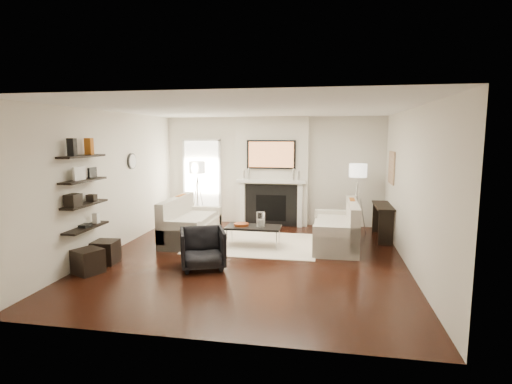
% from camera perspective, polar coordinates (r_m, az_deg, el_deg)
% --- Properties ---
extents(room_envelope, '(6.00, 6.00, 6.00)m').
position_cam_1_polar(room_envelope, '(7.14, -0.84, 0.92)').
color(room_envelope, black).
rests_on(room_envelope, ground).
extents(chimney_breast, '(1.80, 0.25, 2.70)m').
position_cam_1_polar(chimney_breast, '(9.97, 2.29, 2.95)').
color(chimney_breast, silver).
rests_on(chimney_breast, floor).
extents(fireplace_surround, '(1.30, 0.02, 1.04)m').
position_cam_1_polar(fireplace_surround, '(9.94, 2.16, -1.89)').
color(fireplace_surround, black).
rests_on(fireplace_surround, floor).
extents(firebox, '(0.75, 0.02, 0.65)m').
position_cam_1_polar(firebox, '(9.95, 2.16, -2.29)').
color(firebox, black).
rests_on(firebox, floor).
extents(mantel_pilaster_l, '(0.12, 0.08, 1.10)m').
position_cam_1_polar(mantel_pilaster_l, '(10.03, -1.94, -1.63)').
color(mantel_pilaster_l, white).
rests_on(mantel_pilaster_l, floor).
extents(mantel_pilaster_r, '(0.12, 0.08, 1.10)m').
position_cam_1_polar(mantel_pilaster_r, '(9.84, 6.30, -1.87)').
color(mantel_pilaster_r, white).
rests_on(mantel_pilaster_r, floor).
extents(mantel_shelf, '(1.70, 0.18, 0.07)m').
position_cam_1_polar(mantel_shelf, '(9.81, 2.14, 1.51)').
color(mantel_shelf, white).
rests_on(mantel_shelf, chimney_breast).
extents(tv_body, '(1.20, 0.06, 0.70)m').
position_cam_1_polar(tv_body, '(9.78, 2.18, 5.37)').
color(tv_body, black).
rests_on(tv_body, chimney_breast).
extents(tv_screen, '(1.10, 0.00, 0.62)m').
position_cam_1_polar(tv_screen, '(9.75, 2.15, 5.37)').
color(tv_screen, '#BF723F').
rests_on(tv_screen, tv_body).
extents(candlestick_l_tall, '(0.04, 0.04, 0.30)m').
position_cam_1_polar(candlestick_l_tall, '(9.89, -1.01, 2.65)').
color(candlestick_l_tall, silver).
rests_on(candlestick_l_tall, mantel_shelf).
extents(candlestick_l_short, '(0.04, 0.04, 0.24)m').
position_cam_1_polar(candlestick_l_short, '(9.92, -1.74, 2.49)').
color(candlestick_l_short, silver).
rests_on(candlestick_l_short, mantel_shelf).
extents(candlestick_r_tall, '(0.04, 0.04, 0.30)m').
position_cam_1_polar(candlestick_r_tall, '(9.74, 5.36, 2.53)').
color(candlestick_r_tall, silver).
rests_on(candlestick_r_tall, mantel_shelf).
extents(candlestick_r_short, '(0.04, 0.04, 0.24)m').
position_cam_1_polar(candlestick_r_short, '(9.73, 6.13, 2.34)').
color(candlestick_r_short, silver).
rests_on(candlestick_r_short, mantel_shelf).
extents(hallway_panel, '(0.90, 0.02, 2.10)m').
position_cam_1_polar(hallway_panel, '(10.51, -7.68, 1.50)').
color(hallway_panel, white).
rests_on(hallway_panel, floor).
extents(door_trim_l, '(0.06, 0.06, 2.16)m').
position_cam_1_polar(door_trim_l, '(10.64, -10.18, 1.53)').
color(door_trim_l, white).
rests_on(door_trim_l, floor).
extents(door_trim_r, '(0.06, 0.06, 2.16)m').
position_cam_1_polar(door_trim_r, '(10.35, -5.19, 1.44)').
color(door_trim_r, white).
rests_on(door_trim_r, floor).
extents(door_trim_top, '(1.02, 0.06, 0.06)m').
position_cam_1_polar(door_trim_top, '(10.42, -7.83, 7.40)').
color(door_trim_top, white).
rests_on(door_trim_top, wall_back).
extents(rug, '(2.60, 2.00, 0.01)m').
position_cam_1_polar(rug, '(8.39, -0.32, -7.36)').
color(rug, '#F2E0C6').
rests_on(rug, floor).
extents(loveseat_left_base, '(0.85, 1.80, 0.42)m').
position_cam_1_polar(loveseat_left_base, '(8.71, -9.19, -5.50)').
color(loveseat_left_base, beige).
rests_on(loveseat_left_base, floor).
extents(loveseat_left_back, '(0.18, 1.80, 0.80)m').
position_cam_1_polar(loveseat_left_back, '(8.76, -11.31, -3.37)').
color(loveseat_left_back, beige).
rests_on(loveseat_left_back, floor).
extents(loveseat_left_arm_n, '(0.85, 0.18, 0.60)m').
position_cam_1_polar(loveseat_left_arm_n, '(7.95, -11.13, -6.20)').
color(loveseat_left_arm_n, beige).
rests_on(loveseat_left_arm_n, floor).
extents(loveseat_left_arm_s, '(0.85, 0.18, 0.60)m').
position_cam_1_polar(loveseat_left_arm_s, '(9.44, -7.58, -3.85)').
color(loveseat_left_arm_s, beige).
rests_on(loveseat_left_arm_s, floor).
extents(loveseat_left_cushion, '(0.63, 1.44, 0.10)m').
position_cam_1_polar(loveseat_left_cushion, '(8.64, -8.91, -3.85)').
color(loveseat_left_cushion, beige).
rests_on(loveseat_left_cushion, loveseat_left_base).
extents(pillow_left_orange, '(0.10, 0.42, 0.42)m').
position_cam_1_polar(pillow_left_orange, '(9.00, -10.65, -1.73)').
color(pillow_left_orange, '#A05313').
rests_on(pillow_left_orange, loveseat_left_cushion).
extents(pillow_left_charcoal, '(0.10, 0.40, 0.40)m').
position_cam_1_polar(pillow_left_charcoal, '(8.45, -12.08, -2.47)').
color(pillow_left_charcoal, black).
rests_on(pillow_left_charcoal, loveseat_left_cushion).
extents(loveseat_right_base, '(0.85, 1.80, 0.42)m').
position_cam_1_polar(loveseat_right_base, '(8.30, 11.21, -6.23)').
color(loveseat_right_base, beige).
rests_on(loveseat_right_base, floor).
extents(loveseat_right_back, '(0.18, 1.80, 0.80)m').
position_cam_1_polar(loveseat_right_back, '(8.25, 13.60, -4.15)').
color(loveseat_right_back, beige).
rests_on(loveseat_right_back, floor).
extents(loveseat_right_arm_n, '(0.85, 0.18, 0.60)m').
position_cam_1_polar(loveseat_right_arm_n, '(7.50, 11.34, -7.08)').
color(loveseat_right_arm_n, beige).
rests_on(loveseat_right_arm_n, floor).
extents(loveseat_right_arm_s, '(0.85, 0.18, 0.60)m').
position_cam_1_polar(loveseat_right_arm_s, '(9.07, 11.13, -4.43)').
color(loveseat_right_arm_s, beige).
rests_on(loveseat_right_arm_s, floor).
extents(loveseat_right_cushion, '(0.63, 1.44, 0.10)m').
position_cam_1_polar(loveseat_right_cushion, '(8.24, 10.91, -4.47)').
color(loveseat_right_cushion, beige).
rests_on(loveseat_right_cushion, loveseat_right_base).
extents(pillow_right_orange, '(0.10, 0.42, 0.42)m').
position_cam_1_polar(pillow_right_orange, '(8.50, 13.53, -2.38)').
color(pillow_right_orange, '#A05313').
rests_on(pillow_right_orange, loveseat_right_cushion).
extents(pillow_right_charcoal, '(0.10, 0.40, 0.40)m').
position_cam_1_polar(pillow_right_charcoal, '(7.91, 13.77, -3.23)').
color(pillow_right_charcoal, black).
rests_on(pillow_right_charcoal, loveseat_right_cushion).
extents(coffee_table, '(1.10, 0.55, 0.04)m').
position_cam_1_polar(coffee_table, '(8.10, -0.37, -5.05)').
color(coffee_table, black).
rests_on(coffee_table, floor).
extents(coffee_leg_nw, '(0.02, 0.02, 0.38)m').
position_cam_1_polar(coffee_leg_nw, '(8.05, -4.19, -6.70)').
color(coffee_leg_nw, silver).
rests_on(coffee_leg_nw, floor).
extents(coffee_leg_ne, '(0.02, 0.02, 0.38)m').
position_cam_1_polar(coffee_leg_ne, '(7.87, 2.95, -7.04)').
color(coffee_leg_ne, silver).
rests_on(coffee_leg_ne, floor).
extents(coffee_leg_sw, '(0.02, 0.02, 0.38)m').
position_cam_1_polar(coffee_leg_sw, '(8.46, -3.45, -5.96)').
color(coffee_leg_sw, silver).
rests_on(coffee_leg_sw, floor).
extents(coffee_leg_se, '(0.02, 0.02, 0.38)m').
position_cam_1_polar(coffee_leg_se, '(8.29, 3.33, -6.25)').
color(coffee_leg_se, silver).
rests_on(coffee_leg_se, floor).
extents(hurricane_glass, '(0.18, 0.18, 0.31)m').
position_cam_1_polar(hurricane_glass, '(8.04, 0.68, -3.98)').
color(hurricane_glass, white).
rests_on(hurricane_glass, coffee_table).
extents(hurricane_candle, '(0.11, 0.11, 0.16)m').
position_cam_1_polar(hurricane_candle, '(8.05, 0.68, -4.43)').
color(hurricane_candle, white).
rests_on(hurricane_candle, coffee_table).
extents(copper_bowl, '(0.30, 0.30, 0.05)m').
position_cam_1_polar(copper_bowl, '(8.14, -2.11, -4.67)').
color(copper_bowl, '#A4431B').
rests_on(copper_bowl, coffee_table).
extents(armchair, '(0.93, 0.90, 0.75)m').
position_cam_1_polar(armchair, '(6.89, -7.63, -7.72)').
color(armchair, black).
rests_on(armchair, floor).
extents(lamp_left_post, '(0.02, 0.02, 1.20)m').
position_cam_1_polar(lamp_left_post, '(10.20, -8.31, -1.26)').
color(lamp_left_post, silver).
rests_on(lamp_left_post, floor).
extents(lamp_left_shade, '(0.40, 0.40, 0.30)m').
position_cam_1_polar(lamp_left_shade, '(10.10, -8.41, 3.50)').
color(lamp_left_shade, white).
rests_on(lamp_left_shade, lamp_left_post).
extents(lamp_left_leg_a, '(0.25, 0.02, 1.23)m').
position_cam_1_polar(lamp_left_leg_a, '(10.16, -7.72, -1.28)').
color(lamp_left_leg_a, silver).
rests_on(lamp_left_leg_a, floor).
extents(lamp_left_leg_b, '(0.14, 0.22, 1.23)m').
position_cam_1_polar(lamp_left_leg_b, '(10.30, -8.43, -1.17)').
color(lamp_left_leg_b, silver).
rests_on(lamp_left_leg_b, floor).
extents(lamp_left_leg_c, '(0.14, 0.22, 1.23)m').
position_cam_1_polar(lamp_left_leg_c, '(10.13, -8.78, -1.34)').
color(lamp_left_leg_c, silver).
rests_on(lamp_left_leg_c, floor).
extents(lamp_right_post, '(0.02, 0.02, 1.20)m').
position_cam_1_polar(lamp_right_post, '(9.51, 14.19, -2.10)').
color(lamp_right_post, silver).
rests_on(lamp_right_post, floor).
extents(lamp_right_shade, '(0.40, 0.40, 0.30)m').
position_cam_1_polar(lamp_right_shade, '(9.40, 14.37, 3.01)').
color(lamp_right_shade, white).
rests_on(lamp_right_shade, lamp_right_post).
extents(lamp_right_leg_a, '(0.25, 0.02, 1.23)m').
position_cam_1_polar(lamp_right_leg_a, '(9.52, 14.85, -2.11)').
color(lamp_right_leg_a, silver).
rests_on(lamp_right_leg_a, floor).
extents(lamp_right_leg_b, '(0.14, 0.22, 1.23)m').
position_cam_1_polar(lamp_right_leg_b, '(9.60, 13.83, -1.99)').
color(lamp_right_leg_b, silver).
rests_on(lamp_right_leg_b, floor).
extents(lamp_right_leg_c, '(0.14, 0.22, 1.23)m').
position_cam_1_polar(lamp_right_leg_c, '(9.41, 13.90, -2.19)').
color(lamp_right_leg_c, silver).
rests_on(lamp_right_leg_c, floor).
extents(console_top, '(0.35, 1.20, 0.04)m').
position_cam_1_polar(console_top, '(9.08, 17.70, -1.88)').
color(console_top, black).
rests_on(console_top, floor).
extents(console_leg_n, '(0.30, 0.04, 0.71)m').
position_cam_1_polar(console_leg_n, '(8.62, 18.07, -4.96)').
color(console_leg_n, black).
rests_on(console_leg_n, floor).
extents(console_leg_s, '(0.30, 0.04, 0.71)m').
position_cam_1_polar(console_leg_s, '(9.69, 17.18, -3.51)').
color(console_leg_s, black).
rests_on(console_leg_s, floor).
extents(wall_art, '(0.03, 0.70, 0.70)m').
position_cam_1_polar(wall_art, '(9.14, 18.81, 3.32)').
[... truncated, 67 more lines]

